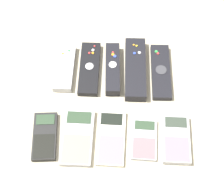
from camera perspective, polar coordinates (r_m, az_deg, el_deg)
ground_plane at (r=1.03m, az=-0.02°, el=-1.50°), size 3.00×3.00×0.00m
remote_0 at (r=1.10m, az=-7.22°, el=4.61°), size 0.06×0.16×0.02m
remote_1 at (r=1.09m, az=-3.45°, el=4.51°), size 0.06×0.18×0.02m
remote_2 at (r=1.08m, az=0.01°, el=4.47°), size 0.04×0.17×0.03m
remote_3 at (r=1.08m, az=3.58°, el=4.47°), size 0.06×0.20×0.03m
remote_4 at (r=1.09m, az=7.44°, el=4.00°), size 0.05×0.18×0.02m
calculator_0 at (r=1.00m, az=-10.20°, el=-5.76°), size 0.07×0.14×0.02m
calculator_1 at (r=0.99m, az=-5.28°, el=-5.94°), size 0.09×0.16×0.02m
calculator_2 at (r=0.99m, az=0.03°, el=-6.09°), size 0.08×0.16×0.01m
calculator_3 at (r=0.99m, az=4.91°, el=-6.31°), size 0.07×0.12×0.01m
calculator_4 at (r=0.99m, az=9.73°, el=-6.23°), size 0.07×0.14×0.02m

